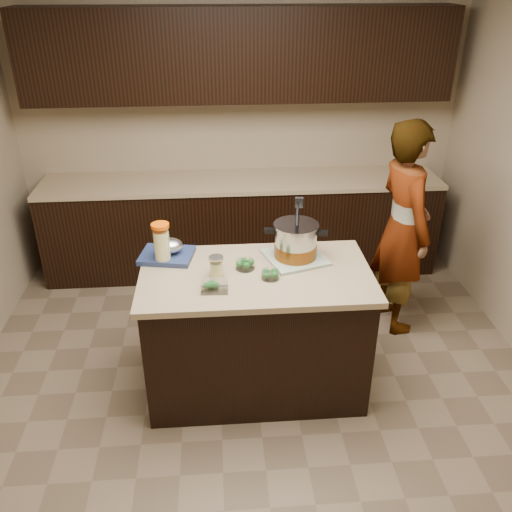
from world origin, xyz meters
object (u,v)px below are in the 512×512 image
at_px(lemonade_pitcher, 162,246).
at_px(stock_pot, 296,243).
at_px(person, 403,229).
at_px(island, 256,331).

bearing_deg(lemonade_pitcher, stock_pot, -0.13).
bearing_deg(person, lemonade_pitcher, 97.12).
distance_m(lemonade_pitcher, person, 1.85).
xyz_separation_m(island, person, (1.17, 0.69, 0.39)).
distance_m(island, person, 1.42).
xyz_separation_m(island, lemonade_pitcher, (-0.59, 0.17, 0.58)).
bearing_deg(person, stock_pot, 110.78).
distance_m(island, stock_pot, 0.65).
relative_size(island, stock_pot, 3.51).
relative_size(stock_pot, person, 0.25).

